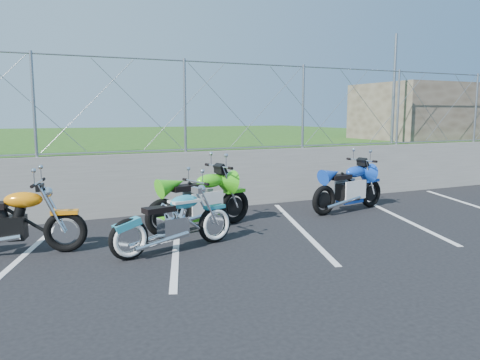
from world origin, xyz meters
name	(u,v)px	position (x,y,z in m)	size (l,w,h in m)	color
ground	(196,260)	(0.00, 0.00, 0.00)	(90.00, 90.00, 0.00)	black
retaining_wall	(141,184)	(0.00, 3.50, 0.65)	(30.00, 0.22, 1.30)	slate
grass_field	(85,151)	(0.00, 13.50, 0.65)	(30.00, 20.00, 1.30)	#214913
stone_building	(434,112)	(10.50, 5.50, 2.20)	(5.00, 3.00, 1.80)	brown
chain_link_fence	(139,105)	(0.00, 3.50, 2.30)	(28.00, 0.03, 2.00)	gray
sign_pole	(394,89)	(7.20, 3.90, 2.80)	(0.08, 0.08, 3.00)	gray
parking_lines	(242,235)	(1.20, 1.00, 0.00)	(18.29, 4.31, 0.01)	silver
cruiser_turquoise	(176,224)	(-0.13, 0.60, 0.43)	(2.12, 0.72, 1.07)	black
naked_orange	(12,224)	(-2.44, 1.39, 0.48)	(2.20, 0.79, 1.11)	black
sportbike_green	(202,202)	(0.71, 1.72, 0.50)	(2.22, 0.80, 1.16)	black
sportbike_blue	(349,189)	(4.24, 1.92, 0.48)	(2.15, 0.76, 1.12)	black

